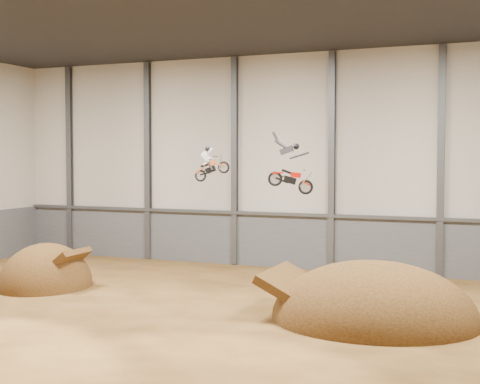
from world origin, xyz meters
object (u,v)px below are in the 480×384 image
Objects in this scene: fmx_rider_a at (214,160)px; fmx_rider_b at (289,164)px; takeoff_ramp at (46,287)px; landing_ramp at (374,320)px.

fmx_rider_b reaches higher than fmx_rider_a.
takeoff_ramp is 12.19m from fmx_rider_a.
landing_ramp is 4.74× the size of fmx_rider_a.
landing_ramp is (18.50, -0.78, 0.00)m from takeoff_ramp.
fmx_rider_a is at bearing 6.86° from takeoff_ramp.
fmx_rider_b is at bearing 154.85° from landing_ramp.
fmx_rider_b is (3.96, 0.25, -0.17)m from fmx_rider_a.
fmx_rider_a is (-8.67, 1.96, 7.12)m from landing_ramp.
fmx_rider_a is at bearing 171.64° from fmx_rider_b.
landing_ramp is 3.02× the size of fmx_rider_b.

